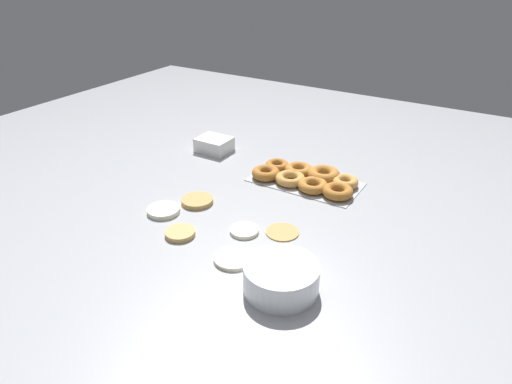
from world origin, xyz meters
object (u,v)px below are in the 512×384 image
batter_bowl (281,278)px  donut_tray (307,178)px  pancake_5 (180,233)px  pancake_0 (244,230)px  pancake_2 (197,201)px  container_stack (214,145)px  pancake_4 (282,231)px  pancake_3 (233,258)px  pancake_1 (164,210)px

batter_bowl → donut_tray: bearing=-70.6°
pancake_5 → batter_bowl: 0.38m
pancake_0 → batter_bowl: size_ratio=0.46×
batter_bowl → pancake_0: bearing=-38.3°
pancake_0 → pancake_2: pancake_2 is taller
pancake_0 → container_stack: bearing=-46.0°
pancake_5 → donut_tray: bearing=-109.0°
pancake_2 → batter_bowl: (-0.45, 0.24, 0.03)m
container_stack → pancake_4: bearing=143.5°
donut_tray → container_stack: (0.46, -0.06, 0.01)m
pancake_3 → pancake_5: pancake_5 is taller
pancake_0 → pancake_5: size_ratio=0.97×
pancake_1 → container_stack: size_ratio=0.78×
pancake_2 → pancake_5: same height
pancake_2 → batter_bowl: bearing=151.8°
pancake_1 → pancake_4: bearing=-166.1°
pancake_5 → pancake_2: bearing=-67.2°
donut_tray → pancake_3: bearing=93.2°
pancake_5 → donut_tray: donut_tray is taller
pancake_1 → pancake_4: pancake_1 is taller
pancake_1 → batter_bowl: 0.52m
pancake_4 → batter_bowl: batter_bowl is taller
pancake_2 → pancake_1: bearing=63.0°
pancake_0 → pancake_3: 0.14m
pancake_1 → batter_bowl: (-0.50, 0.13, 0.03)m
pancake_2 → pancake_3: bearing=144.3°
pancake_2 → pancake_4: size_ratio=1.05×
pancake_2 → container_stack: container_stack is taller
donut_tray → batter_bowl: (-0.20, 0.57, 0.02)m
container_stack → donut_tray: bearing=172.0°
container_stack → pancake_0: bearing=134.0°
pancake_2 → pancake_3: pancake_2 is taller
pancake_2 → pancake_0: bearing=163.5°
pancake_2 → batter_bowl: size_ratio=0.56×
donut_tray → container_stack: 0.46m
pancake_1 → donut_tray: 0.53m
pancake_0 → pancake_5: (0.15, 0.11, 0.00)m
pancake_0 → donut_tray: bearing=-92.8°
pancake_5 → pancake_4: bearing=-146.1°
pancake_3 → pancake_2: bearing=-35.7°
pancake_3 → batter_bowl: batter_bowl is taller
donut_tray → container_stack: container_stack is taller
pancake_5 → batter_bowl: (-0.37, 0.06, 0.03)m
donut_tray → batter_bowl: 0.60m
pancake_3 → batter_bowl: (-0.17, 0.04, 0.03)m
pancake_0 → pancake_1: 0.29m
pancake_1 → container_stack: container_stack is taller
pancake_3 → pancake_4: bearing=-105.0°
pancake_1 → donut_tray: (-0.31, -0.43, 0.01)m
pancake_4 → pancake_0: bearing=29.8°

